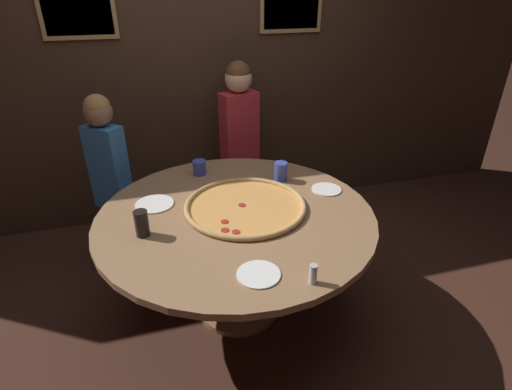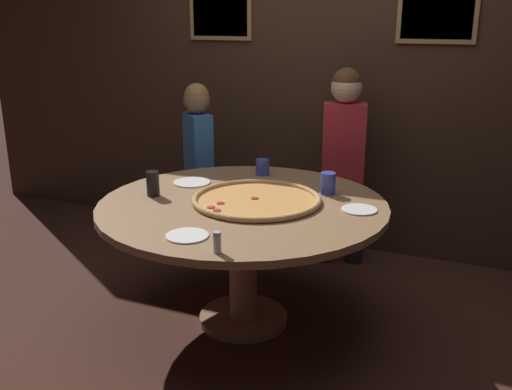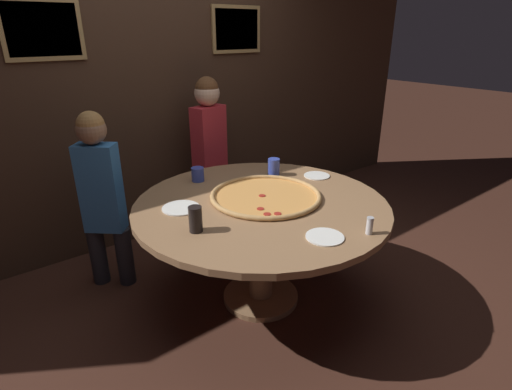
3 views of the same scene
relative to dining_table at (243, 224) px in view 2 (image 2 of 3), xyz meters
name	(u,v)px [view 2 (image 2 of 3)]	position (x,y,z in m)	size (l,w,h in m)	color
ground_plane	(244,320)	(0.00, 0.00, -0.61)	(24.00, 24.00, 0.00)	#422319
back_wall	(320,76)	(0.00, 1.40, 0.69)	(6.40, 0.08, 2.60)	#3D281C
dining_table	(243,224)	(0.00, 0.00, 0.00)	(1.61, 1.61, 0.74)	#936B47
giant_pizza	(257,199)	(0.07, 0.04, 0.14)	(0.72, 0.72, 0.03)	#E0994C
drink_cup_far_right	(153,184)	(-0.52, -0.09, 0.20)	(0.07, 0.07, 0.14)	black
drink_cup_far_left	(263,167)	(-0.12, 0.58, 0.18)	(0.09, 0.09, 0.10)	#384CB7
drink_cup_near_right	(328,183)	(0.39, 0.34, 0.19)	(0.09, 0.09, 0.13)	#384CB7
white_plate_left_side	(192,182)	(-0.45, 0.23, 0.13)	(0.23, 0.23, 0.01)	white
white_plate_beside_cup	(187,236)	(-0.03, -0.57, 0.13)	(0.20, 0.20, 0.01)	white
white_plate_near_front	(359,210)	(0.63, 0.12, 0.13)	(0.19, 0.19, 0.01)	white
condiment_shaker	(217,242)	(0.19, -0.69, 0.18)	(0.04, 0.04, 0.10)	silver
diner_far_right	(343,156)	(0.29, 1.07, 0.18)	(0.37, 0.22, 1.40)	#232328
diner_side_left	(199,159)	(-0.73, 0.83, 0.11)	(0.32, 0.30, 1.28)	#232328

